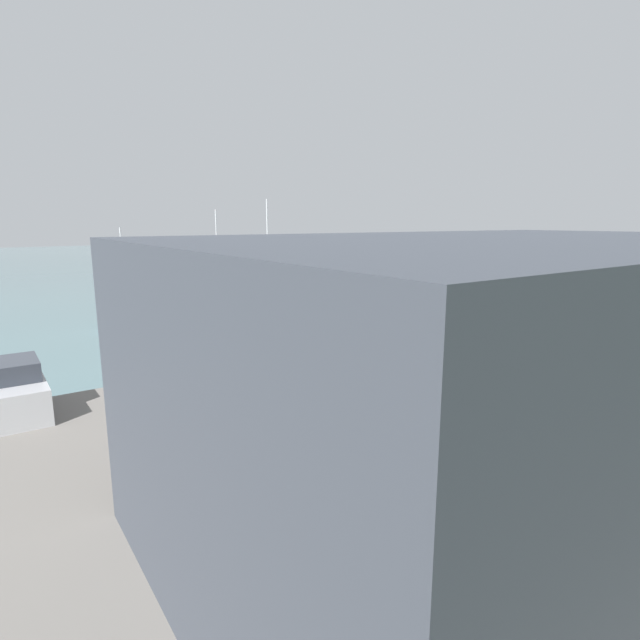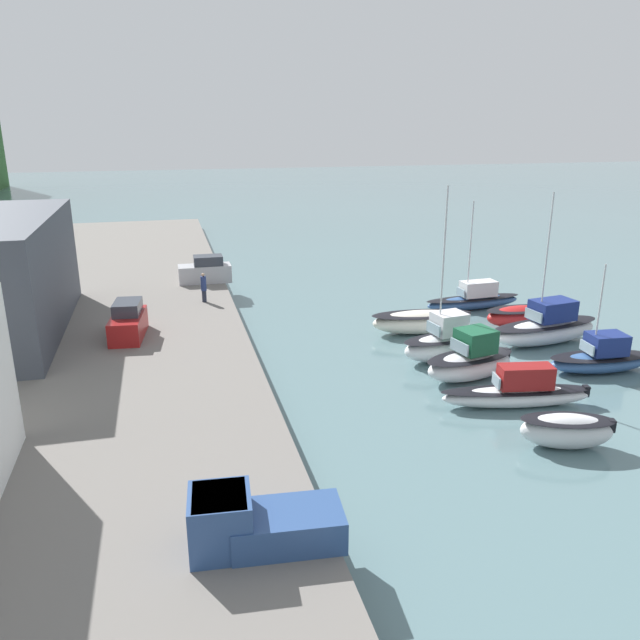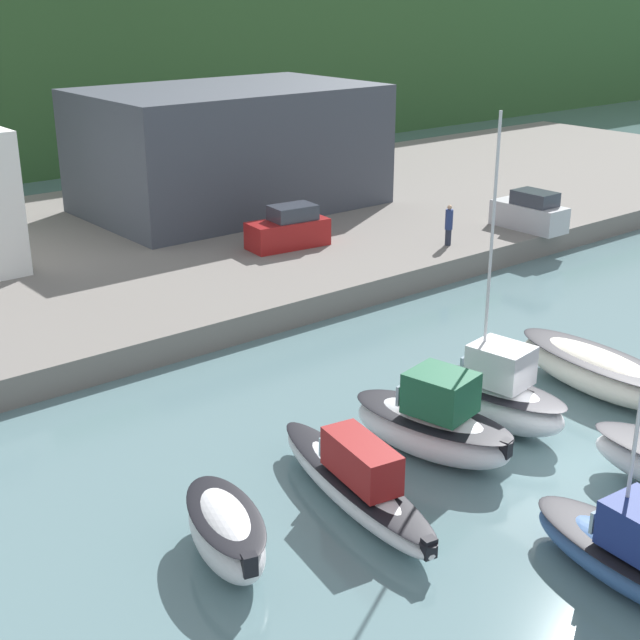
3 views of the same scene
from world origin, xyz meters
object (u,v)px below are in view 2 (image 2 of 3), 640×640
(moored_boat_1, at_px, (518,392))
(moored_boat_4, at_px, (422,321))
(moored_boat_8, at_px, (474,299))
(parked_car_2, at_px, (205,271))
(parked_car_3, at_px, (128,322))
(moored_boat_3, at_px, (445,342))
(moored_boat_0, at_px, (567,430))
(moored_boat_5, at_px, (601,358))
(moored_boat_7, at_px, (520,316))
(pickup_truck_0, at_px, (253,522))
(moored_boat_6, at_px, (547,328))
(moored_boat_2, at_px, (471,361))
(person_on_quay, at_px, (204,287))

(moored_boat_1, height_order, moored_boat_4, moored_boat_1)
(moored_boat_1, distance_m, moored_boat_8, 17.24)
(parked_car_2, relative_size, parked_car_3, 0.96)
(moored_boat_1, height_order, parked_car_3, parked_car_3)
(moored_boat_3, distance_m, parked_car_2, 22.14)
(moored_boat_0, relative_size, moored_boat_5, 0.70)
(moored_boat_3, bearing_deg, moored_boat_0, 174.76)
(moored_boat_7, bearing_deg, parked_car_3, 87.09)
(moored_boat_3, distance_m, pickup_truck_0, 21.13)
(moored_boat_1, xyz_separation_m, moored_boat_3, (6.84, 0.85, 0.34))
(moored_boat_0, distance_m, moored_boat_5, 10.22)
(moored_boat_3, distance_m, moored_boat_6, 7.69)
(moored_boat_1, xyz_separation_m, moored_boat_4, (11.81, 0.20, 0.05))
(moored_boat_1, height_order, moored_boat_6, moored_boat_6)
(pickup_truck_0, bearing_deg, moored_boat_5, -56.44)
(moored_boat_1, bearing_deg, moored_boat_8, -10.36)
(moored_boat_0, xyz_separation_m, moored_boat_3, (11.08, 0.68, 0.29))
(moored_boat_3, distance_m, moored_boat_7, 9.16)
(moored_boat_4, bearing_deg, moored_boat_3, 178.38)
(moored_boat_2, distance_m, person_on_quay, 20.31)
(moored_boat_6, bearing_deg, moored_boat_2, 110.80)
(moored_boat_8, bearing_deg, moored_boat_4, 122.57)
(moored_boat_7, distance_m, parked_car_3, 26.29)
(parked_car_3, bearing_deg, moored_boat_8, -164.94)
(moored_boat_4, bearing_deg, moored_boat_5, -134.80)
(moored_boat_0, xyz_separation_m, moored_boat_8, (20.42, -6.13, -0.05))
(moored_boat_0, xyz_separation_m, moored_boat_1, (4.25, -0.18, -0.05))
(moored_boat_3, height_order, moored_boat_8, moored_boat_3)
(moored_boat_4, height_order, moored_boat_5, moored_boat_5)
(parked_car_2, height_order, parked_car_3, same)
(moored_boat_1, xyz_separation_m, moored_boat_8, (16.18, -5.95, 0.00))
(parked_car_3, relative_size, person_on_quay, 2.04)
(moored_boat_0, distance_m, pickup_truck_0, 15.37)
(moored_boat_4, bearing_deg, parked_car_2, 51.65)
(moored_boat_0, xyz_separation_m, parked_car_2, (29.12, 13.48, 1.29))
(moored_boat_4, height_order, moored_boat_6, moored_boat_6)
(pickup_truck_0, bearing_deg, parked_car_2, 2.80)
(moored_boat_4, bearing_deg, moored_boat_7, -86.67)
(moored_boat_1, relative_size, parked_car_2, 1.88)
(moored_boat_7, distance_m, person_on_quay, 22.54)
(moored_boat_0, bearing_deg, person_on_quay, 47.45)
(moored_boat_1, relative_size, parked_car_3, 1.81)
(moored_boat_4, distance_m, parked_car_2, 18.79)
(moored_boat_7, bearing_deg, moored_boat_1, 147.45)
(moored_boat_0, xyz_separation_m, moored_boat_5, (7.22, -7.24, -0.01))
(parked_car_3, relative_size, pickup_truck_0, 0.90)
(moored_boat_2, height_order, person_on_quay, person_on_quay)
(moored_boat_3, bearing_deg, moored_boat_8, -44.79)
(moored_boat_0, xyz_separation_m, moored_boat_4, (16.06, 0.03, 0.00))
(moored_boat_0, height_order, person_on_quay, person_on_quay)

